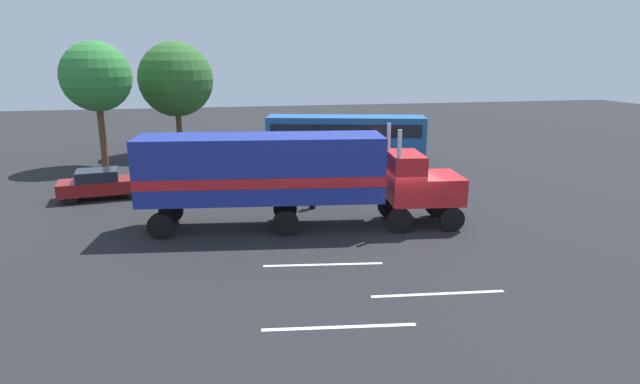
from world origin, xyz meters
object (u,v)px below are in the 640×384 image
person_bystander (312,191)px  parked_bus (346,135)px  parked_car (101,184)px  tree_left (96,77)px  tree_center (176,80)px  semi_truck (287,172)px

person_bystander → parked_bus: parked_bus is taller
parked_car → tree_left: 10.59m
tree_center → tree_left: bearing=-140.5°
person_bystander → parked_bus: 11.46m
parked_car → tree_center: tree_center is taller
parked_car → tree_left: tree_left is taller
parked_bus → parked_car: 16.48m
person_bystander → tree_center: 19.49m
semi_truck → tree_center: bearing=105.7°
parked_bus → semi_truck: bearing=-115.0°
tree_left → tree_center: (4.93, 4.07, -0.38)m
person_bystander → tree_left: tree_left is taller
parked_car → parked_bus: bearing=22.1°
person_bystander → parked_car: 11.59m
parked_bus → parked_car: parked_bus is taller
semi_truck → parked_bus: 14.48m
parked_car → tree_left: bearing=99.1°
semi_truck → parked_car: 11.59m
semi_truck → tree_center: size_ratio=1.67×
tree_left → tree_center: tree_center is taller
semi_truck → tree_center: tree_center is taller
person_bystander → parked_car: size_ratio=0.35×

